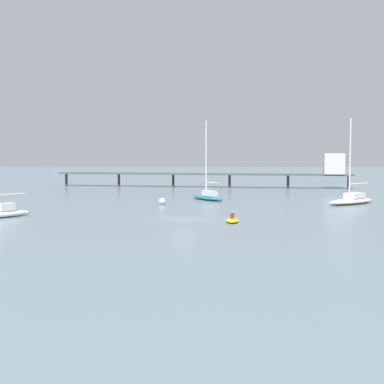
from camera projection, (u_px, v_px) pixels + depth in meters
ground_plane at (183, 219)px, 57.32m from camera, size 400.00×400.00×0.00m
pier at (263, 169)px, 106.01m from camera, size 58.07×10.26×6.69m
sailboat_cream at (352, 199)px, 73.75m from camera, size 8.41×7.92×11.41m
sailboat_white at (2, 211)px, 58.49m from camera, size 5.32×6.16×10.22m
sailboat_teal at (208, 195)px, 79.78m from camera, size 5.74×7.09×11.44m
dinghy_yellow at (232, 220)px, 54.60m from camera, size 1.29×2.81×1.14m
mooring_buoy_outer at (162, 201)px, 72.92m from camera, size 0.89×0.89×0.89m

